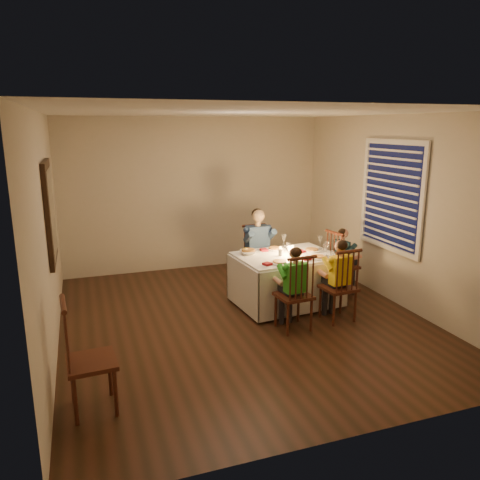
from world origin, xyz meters
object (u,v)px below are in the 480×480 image
object	(u,v)px
dining_table	(286,269)
serving_bowl	(248,252)
chair_extra	(95,409)
chair_near_left	(293,329)
chair_adult	(258,287)
adult	(258,287)
child_green	(293,329)
chair_end	(341,294)
chair_near_right	(337,319)
child_teal	(341,294)
child_yellow	(337,319)

from	to	relation	value
dining_table	serving_bowl	xyz separation A→B (m)	(-0.49, 0.21, 0.23)
chair_extra	chair_near_left	bearing A→B (deg)	-71.71
chair_adult	adult	size ratio (longest dim) A/B	0.79
chair_extra	child_green	bearing A→B (deg)	-71.71
chair_end	adult	world-z (taller)	adult
dining_table	chair_near_right	distance (m)	0.97
chair_adult	chair_near_right	world-z (taller)	same
child_teal	chair_end	bearing A→B (deg)	-0.00
child_yellow	child_teal	size ratio (longest dim) A/B	1.06
chair_adult	child_teal	xyz separation A→B (m)	(1.07, -0.67, 0.00)
child_green	child_yellow	bearing A→B (deg)	-178.47
dining_table	child_yellow	bearing A→B (deg)	-66.48
adult	chair_near_left	bearing A→B (deg)	-97.66
serving_bowl	child_green	bearing A→B (deg)	-77.29
chair_near_right	child_green	distance (m)	0.67
chair_adult	child_teal	distance (m)	1.26
chair_end	child_green	world-z (taller)	child_green
child_yellow	child_green	bearing A→B (deg)	1.18
chair_extra	child_green	world-z (taller)	same
chair_near_left	dining_table	bearing A→B (deg)	-112.86
chair_adult	serving_bowl	xyz separation A→B (m)	(-0.36, -0.56, 0.74)
serving_bowl	chair_near_left	bearing A→B (deg)	-77.29
chair_near_right	child_yellow	world-z (taller)	child_yellow
chair_end	child_teal	bearing A→B (deg)	-0.00
chair_extra	child_green	distance (m)	2.58
chair_adult	chair_near_left	world-z (taller)	same
chair_adult	child_teal	world-z (taller)	child_teal
chair_adult	chair_extra	size ratio (longest dim) A/B	0.93
dining_table	child_yellow	world-z (taller)	dining_table
chair_near_left	serving_bowl	size ratio (longest dim) A/B	4.21
adult	child_yellow	distance (m)	1.58
chair_extra	adult	distance (m)	3.57
child_green	chair_end	bearing A→B (deg)	-148.24
child_teal	serving_bowl	size ratio (longest dim) A/B	4.33
chair_near_left	child_green	bearing A→B (deg)	180.00
serving_bowl	chair_extra	bearing A→B (deg)	-137.69
dining_table	chair_extra	size ratio (longest dim) A/B	1.40
chair_near_left	chair_near_right	bearing A→B (deg)	-178.47
chair_adult	chair_near_left	xyz separation A→B (m)	(-0.14, -1.56, 0.00)
chair_extra	adult	world-z (taller)	adult
dining_table	child_green	bearing A→B (deg)	-113.83
dining_table	chair_extra	world-z (taller)	dining_table
child_green	child_yellow	xyz separation A→B (m)	(0.66, 0.07, 0.00)
child_green	child_teal	bearing A→B (deg)	-148.24
child_yellow	child_teal	xyz separation A→B (m)	(0.55, 0.82, 0.00)
chair_adult	chair_end	distance (m)	1.26
chair_near_right	child_yellow	xyz separation A→B (m)	(0.00, 0.00, 0.00)
child_teal	chair_adult	bearing A→B (deg)	48.60
child_green	child_yellow	size ratio (longest dim) A/B	0.98
dining_table	adult	world-z (taller)	dining_table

